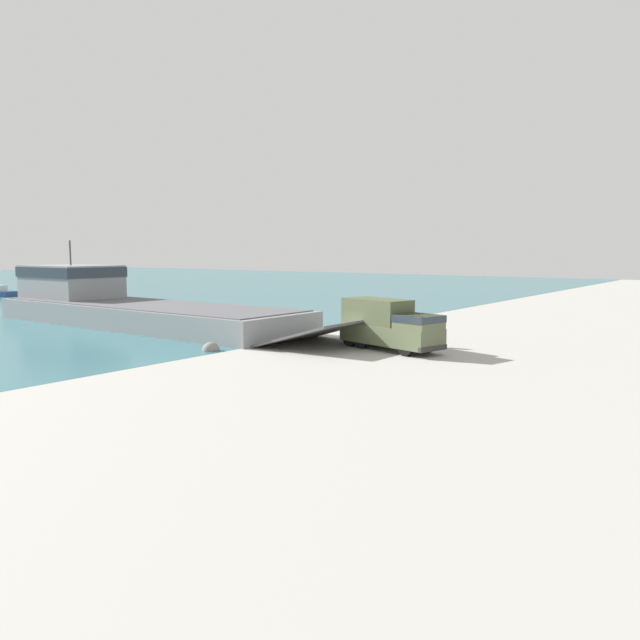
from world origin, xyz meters
TOP-DOWN VIEW (x-y plane):
  - ground_plane at (0.00, 0.00)m, footprint 240.00×240.00m
  - landing_craft at (1.51, 24.02)m, footprint 9.18×38.81m
  - military_truck at (2.51, -3.11)m, footprint 4.15×7.77m
  - soldier_on_ramp at (5.20, -4.68)m, footprint 0.50×0.46m
  - shoreline_rock_a at (10.49, 5.43)m, footprint 1.19×1.19m
  - shoreline_rock_b at (-4.75, 6.04)m, footprint 1.15×1.15m

SIDE VIEW (x-z plane):
  - ground_plane at x=0.00m, z-range 0.00..0.00m
  - shoreline_rock_a at x=10.49m, z-range -0.59..0.59m
  - shoreline_rock_b at x=-4.75m, z-range -0.58..0.58m
  - soldier_on_ramp at x=5.20m, z-range 0.14..1.92m
  - military_truck at x=2.51m, z-range 0.01..3.30m
  - landing_craft at x=1.51m, z-range -1.96..5.52m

